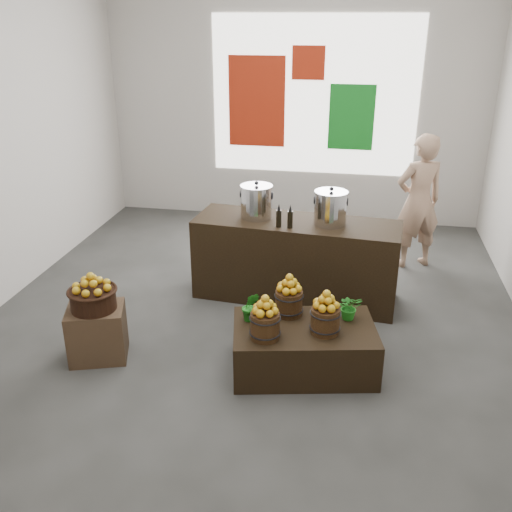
% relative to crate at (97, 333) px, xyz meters
% --- Properties ---
extents(ground, '(7.00, 7.00, 0.00)m').
position_rel_crate_xyz_m(ground, '(1.38, 1.11, -0.27)').
color(ground, '#3E3E3B').
rests_on(ground, ground).
extents(back_wall, '(6.00, 0.04, 4.00)m').
position_rel_crate_xyz_m(back_wall, '(1.38, 4.61, 1.73)').
color(back_wall, '#AFA9A1').
rests_on(back_wall, ground).
extents(back_opening, '(3.20, 0.02, 2.40)m').
position_rel_crate_xyz_m(back_opening, '(1.68, 4.59, 1.73)').
color(back_opening, white).
rests_on(back_opening, back_wall).
extents(deco_red_left, '(0.90, 0.04, 1.40)m').
position_rel_crate_xyz_m(deco_red_left, '(0.78, 4.58, 1.63)').
color(deco_red_left, '#99200B').
rests_on(deco_red_left, back_wall).
extents(deco_green_right, '(0.70, 0.04, 1.00)m').
position_rel_crate_xyz_m(deco_green_right, '(2.28, 4.58, 1.43)').
color(deco_green_right, '#116F1C').
rests_on(deco_green_right, back_wall).
extents(deco_red_upper, '(0.50, 0.04, 0.50)m').
position_rel_crate_xyz_m(deco_red_upper, '(1.58, 4.58, 2.23)').
color(deco_red_upper, '#99200B').
rests_on(deco_red_upper, back_wall).
extents(crate, '(0.66, 0.60, 0.55)m').
position_rel_crate_xyz_m(crate, '(0.00, 0.00, 0.00)').
color(crate, '#4F3825').
rests_on(crate, ground).
extents(wicker_basket, '(0.44, 0.44, 0.20)m').
position_rel_crate_xyz_m(wicker_basket, '(0.00, 0.00, 0.37)').
color(wicker_basket, black).
rests_on(wicker_basket, crate).
extents(apples_in_basket, '(0.34, 0.34, 0.18)m').
position_rel_crate_xyz_m(apples_in_basket, '(0.00, 0.00, 0.56)').
color(apples_in_basket, '#8B1504').
rests_on(apples_in_basket, wicker_basket).
extents(display_table, '(1.49, 1.08, 0.47)m').
position_rel_crate_xyz_m(display_table, '(2.05, 0.16, -0.04)').
color(display_table, black).
rests_on(display_table, ground).
extents(apple_bucket_front_left, '(0.27, 0.27, 0.25)m').
position_rel_crate_xyz_m(apple_bucket_front_left, '(1.71, -0.10, 0.32)').
color(apple_bucket_front_left, '#3C2710').
rests_on(apple_bucket_front_left, display_table).
extents(apples_in_bucket_front_left, '(0.20, 0.20, 0.18)m').
position_rel_crate_xyz_m(apples_in_bucket_front_left, '(1.71, -0.10, 0.53)').
color(apples_in_bucket_front_left, '#8B1504').
rests_on(apples_in_bucket_front_left, apple_bucket_front_left).
extents(apple_bucket_front_right, '(0.27, 0.27, 0.25)m').
position_rel_crate_xyz_m(apple_bucket_front_right, '(2.24, 0.10, 0.32)').
color(apple_bucket_front_right, '#3C2710').
rests_on(apple_bucket_front_right, display_table).
extents(apples_in_bucket_front_right, '(0.20, 0.20, 0.18)m').
position_rel_crate_xyz_m(apples_in_bucket_front_right, '(2.24, 0.10, 0.53)').
color(apples_in_bucket_front_right, '#8B1504').
rests_on(apples_in_bucket_front_right, apple_bucket_front_right).
extents(apple_bucket_rear, '(0.27, 0.27, 0.25)m').
position_rel_crate_xyz_m(apple_bucket_rear, '(1.86, 0.38, 0.32)').
color(apple_bucket_rear, '#3C2710').
rests_on(apple_bucket_rear, display_table).
extents(apples_in_bucket_rear, '(0.20, 0.20, 0.18)m').
position_rel_crate_xyz_m(apples_in_bucket_rear, '(1.86, 0.38, 0.53)').
color(apples_in_bucket_rear, '#8B1504').
rests_on(apples_in_bucket_rear, apple_bucket_rear).
extents(herb_garnish_right, '(0.28, 0.26, 0.26)m').
position_rel_crate_xyz_m(herb_garnish_right, '(2.45, 0.39, 0.32)').
color(herb_garnish_right, '#176C16').
rests_on(herb_garnish_right, display_table).
extents(herb_garnish_left, '(0.18, 0.15, 0.30)m').
position_rel_crate_xyz_m(herb_garnish_left, '(1.52, 0.19, 0.35)').
color(herb_garnish_left, '#176C16').
rests_on(herb_garnish_left, display_table).
extents(counter, '(2.45, 0.98, 0.98)m').
position_rel_crate_xyz_m(counter, '(1.79, 1.67, 0.22)').
color(counter, black).
rests_on(counter, ground).
extents(stock_pot_left, '(0.37, 0.37, 0.37)m').
position_rel_crate_xyz_m(stock_pot_left, '(1.30, 1.72, 0.89)').
color(stock_pot_left, silver).
rests_on(stock_pot_left, counter).
extents(stock_pot_center, '(0.37, 0.37, 0.37)m').
position_rel_crate_xyz_m(stock_pot_center, '(2.16, 1.64, 0.89)').
color(stock_pot_center, silver).
rests_on(stock_pot_center, counter).
extents(oil_cruets, '(0.18, 0.08, 0.27)m').
position_rel_crate_xyz_m(oil_cruets, '(1.76, 1.44, 0.84)').
color(oil_cruets, black).
rests_on(oil_cruets, counter).
extents(shopper, '(0.78, 0.67, 1.81)m').
position_rel_crate_xyz_m(shopper, '(3.25, 2.91, 0.63)').
color(shopper, '#A27D63').
rests_on(shopper, ground).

